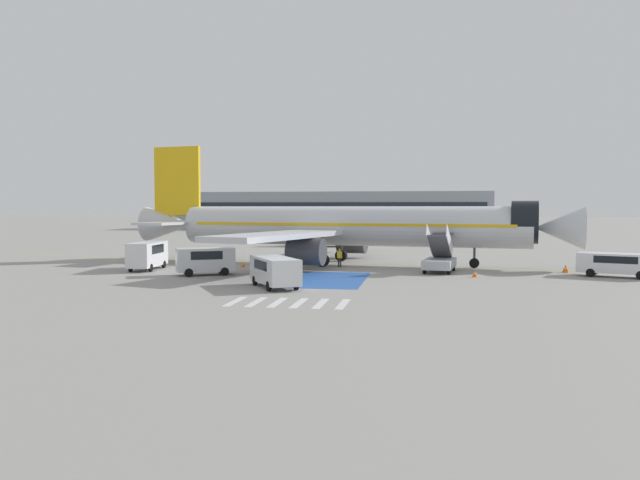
{
  "coord_description": "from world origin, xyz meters",
  "views": [
    {
      "loc": [
        5.15,
        -56.68,
        5.2
      ],
      "look_at": [
        -3.99,
        -1.05,
        2.24
      ],
      "focal_mm": 35.0,
      "sensor_mm": 36.0,
      "label": 1
    }
  ],
  "objects_px": {
    "service_van_1": "(147,253)",
    "ground_crew_0": "(340,256)",
    "fuel_tanker": "(326,233)",
    "terminal_building": "(330,211)",
    "traffic_cone_0": "(475,274)",
    "boarding_stairs_forward": "(440,260)",
    "ground_crew_1": "(295,255)",
    "traffic_cone_1": "(566,269)",
    "service_van_0": "(205,259)",
    "airliner": "(341,226)",
    "service_van_3": "(275,269)",
    "traffic_cone_2": "(243,264)",
    "service_van_2": "(617,263)"
  },
  "relations": [
    {
      "from": "service_van_1",
      "to": "ground_crew_0",
      "type": "distance_m",
      "value": 16.26
    },
    {
      "from": "fuel_tanker",
      "to": "terminal_building",
      "type": "height_order",
      "value": "terminal_building"
    },
    {
      "from": "traffic_cone_0",
      "to": "boarding_stairs_forward",
      "type": "bearing_deg",
      "value": 128.19
    },
    {
      "from": "ground_crew_1",
      "to": "traffic_cone_1",
      "type": "height_order",
      "value": "ground_crew_1"
    },
    {
      "from": "ground_crew_0",
      "to": "traffic_cone_0",
      "type": "relative_size",
      "value": 3.22
    },
    {
      "from": "service_van_0",
      "to": "traffic_cone_1",
      "type": "height_order",
      "value": "service_van_0"
    },
    {
      "from": "ground_crew_0",
      "to": "fuel_tanker",
      "type": "bearing_deg",
      "value": 91.35
    },
    {
      "from": "ground_crew_0",
      "to": "terminal_building",
      "type": "distance_m",
      "value": 91.9
    },
    {
      "from": "airliner",
      "to": "service_van_0",
      "type": "bearing_deg",
      "value": -30.77
    },
    {
      "from": "traffic_cone_1",
      "to": "terminal_building",
      "type": "height_order",
      "value": "terminal_building"
    },
    {
      "from": "boarding_stairs_forward",
      "to": "service_van_3",
      "type": "xyz_separation_m",
      "value": [
        -10.79,
        -11.63,
        0.21
      ]
    },
    {
      "from": "airliner",
      "to": "service_van_0",
      "type": "xyz_separation_m",
      "value": [
        -9.11,
        -10.96,
        -2.22
      ]
    },
    {
      "from": "boarding_stairs_forward",
      "to": "service_van_0",
      "type": "relative_size",
      "value": 1.16
    },
    {
      "from": "airliner",
      "to": "ground_crew_1",
      "type": "height_order",
      "value": "airliner"
    },
    {
      "from": "traffic_cone_0",
      "to": "service_van_0",
      "type": "bearing_deg",
      "value": -174.4
    },
    {
      "from": "service_van_1",
      "to": "service_van_3",
      "type": "height_order",
      "value": "service_van_1"
    },
    {
      "from": "airliner",
      "to": "boarding_stairs_forward",
      "type": "relative_size",
      "value": 7.54
    },
    {
      "from": "service_van_1",
      "to": "traffic_cone_2",
      "type": "distance_m",
      "value": 8.06
    },
    {
      "from": "service_van_0",
      "to": "traffic_cone_2",
      "type": "relative_size",
      "value": 9.2
    },
    {
      "from": "airliner",
      "to": "service_van_3",
      "type": "distance_m",
      "value": 17.66
    },
    {
      "from": "airliner",
      "to": "ground_crew_0",
      "type": "relative_size",
      "value": 25.59
    },
    {
      "from": "service_van_1",
      "to": "service_van_3",
      "type": "xyz_separation_m",
      "value": [
        13.16,
        -9.55,
        -0.18
      ]
    },
    {
      "from": "fuel_tanker",
      "to": "service_van_1",
      "type": "bearing_deg",
      "value": -18.07
    },
    {
      "from": "service_van_2",
      "to": "ground_crew_1",
      "type": "bearing_deg",
      "value": -75.75
    },
    {
      "from": "ground_crew_0",
      "to": "traffic_cone_1",
      "type": "height_order",
      "value": "ground_crew_0"
    },
    {
      "from": "service_van_2",
      "to": "service_van_3",
      "type": "bearing_deg",
      "value": -45.0
    },
    {
      "from": "service_van_0",
      "to": "traffic_cone_2",
      "type": "height_order",
      "value": "service_van_0"
    },
    {
      "from": "service_van_2",
      "to": "traffic_cone_2",
      "type": "relative_size",
      "value": 11.16
    },
    {
      "from": "boarding_stairs_forward",
      "to": "traffic_cone_1",
      "type": "xyz_separation_m",
      "value": [
        9.93,
        1.22,
        -0.66
      ]
    },
    {
      "from": "traffic_cone_0",
      "to": "traffic_cone_1",
      "type": "height_order",
      "value": "traffic_cone_1"
    },
    {
      "from": "service_van_2",
      "to": "service_van_0",
      "type": "bearing_deg",
      "value": -61.23
    },
    {
      "from": "service_van_3",
      "to": "traffic_cone_0",
      "type": "bearing_deg",
      "value": -178.41
    },
    {
      "from": "service_van_2",
      "to": "traffic_cone_1",
      "type": "relative_size",
      "value": 9.0
    },
    {
      "from": "fuel_tanker",
      "to": "traffic_cone_1",
      "type": "relative_size",
      "value": 17.08
    },
    {
      "from": "boarding_stairs_forward",
      "to": "service_van_2",
      "type": "relative_size",
      "value": 0.95
    },
    {
      "from": "service_van_3",
      "to": "terminal_building",
      "type": "xyz_separation_m",
      "value": [
        -12.05,
        105.28,
        3.18
      ]
    },
    {
      "from": "ground_crew_0",
      "to": "traffic_cone_0",
      "type": "height_order",
      "value": "ground_crew_0"
    },
    {
      "from": "fuel_tanker",
      "to": "ground_crew_1",
      "type": "relative_size",
      "value": 5.93
    },
    {
      "from": "fuel_tanker",
      "to": "service_van_0",
      "type": "distance_m",
      "value": 36.57
    },
    {
      "from": "service_van_1",
      "to": "fuel_tanker",
      "type": "bearing_deg",
      "value": 68.68
    },
    {
      "from": "terminal_building",
      "to": "traffic_cone_2",
      "type": "bearing_deg",
      "value": -86.24
    },
    {
      "from": "service_van_2",
      "to": "ground_crew_0",
      "type": "relative_size",
      "value": 3.57
    },
    {
      "from": "service_van_0",
      "to": "traffic_cone_0",
      "type": "xyz_separation_m",
      "value": [
        20.33,
        1.99,
        -1.0
      ]
    },
    {
      "from": "service_van_1",
      "to": "traffic_cone_0",
      "type": "xyz_separation_m",
      "value": [
        26.48,
        -1.13,
        -1.12
      ]
    },
    {
      "from": "boarding_stairs_forward",
      "to": "ground_crew_0",
      "type": "bearing_deg",
      "value": 169.82
    },
    {
      "from": "ground_crew_1",
      "to": "traffic_cone_2",
      "type": "xyz_separation_m",
      "value": [
        -4.54,
        -0.45,
        -0.81
      ]
    },
    {
      "from": "service_van_2",
      "to": "terminal_building",
      "type": "relative_size",
      "value": 0.08
    },
    {
      "from": "airliner",
      "to": "traffic_cone_2",
      "type": "bearing_deg",
      "value": -52.76
    },
    {
      "from": "service_van_0",
      "to": "ground_crew_0",
      "type": "xyz_separation_m",
      "value": [
        9.31,
        8.15,
        -0.33
      ]
    },
    {
      "from": "service_van_3",
      "to": "traffic_cone_1",
      "type": "bearing_deg",
      "value": -178.93
    }
  ]
}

